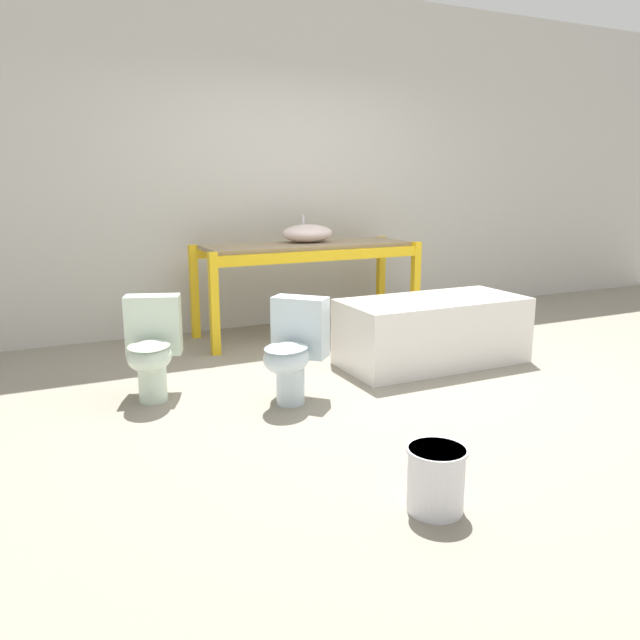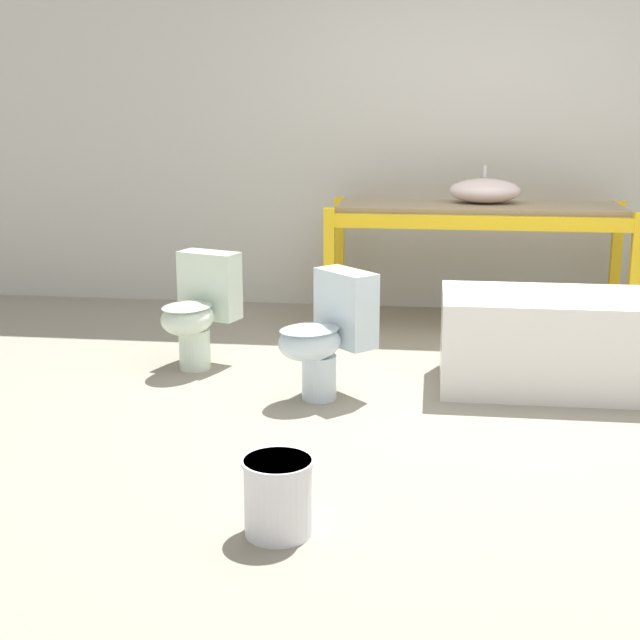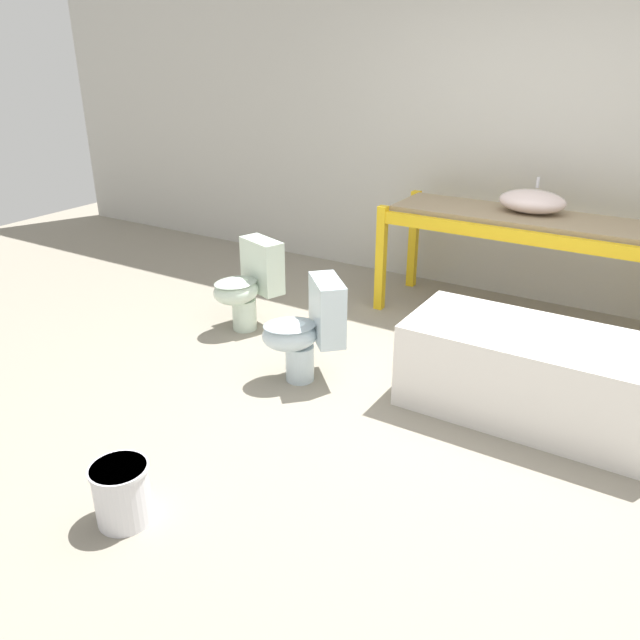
# 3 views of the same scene
# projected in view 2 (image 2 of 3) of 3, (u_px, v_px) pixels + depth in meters

# --- Properties ---
(ground_plane) EXTENTS (12.00, 12.00, 0.00)m
(ground_plane) POSITION_uv_depth(u_px,v_px,m) (482.00, 400.00, 4.72)
(ground_plane) COLOR gray
(warehouse_wall_rear) EXTENTS (10.80, 0.08, 3.20)m
(warehouse_wall_rear) POSITION_uv_depth(u_px,v_px,m) (477.00, 91.00, 6.42)
(warehouse_wall_rear) COLOR beige
(warehouse_wall_rear) RESTS_ON ground_plane
(shelving_rack) EXTENTS (2.04, 0.71, 0.85)m
(shelving_rack) POSITION_uv_depth(u_px,v_px,m) (478.00, 223.00, 6.06)
(shelving_rack) COLOR yellow
(shelving_rack) RESTS_ON ground_plane
(sink_basin) EXTENTS (0.48, 0.35, 0.25)m
(sink_basin) POSITION_uv_depth(u_px,v_px,m) (485.00, 191.00, 6.07)
(sink_basin) COLOR silver
(sink_basin) RESTS_ON shelving_rack
(bathtub_main) EXTENTS (1.46, 0.67, 0.52)m
(bathtub_main) POSITION_uv_depth(u_px,v_px,m) (576.00, 335.00, 4.85)
(bathtub_main) COLOR white
(bathtub_main) RESTS_ON ground_plane
(toilet_near) EXTENTS (0.47, 0.58, 0.67)m
(toilet_near) POSITION_uv_depth(u_px,v_px,m) (198.00, 308.00, 5.23)
(toilet_near) COLOR silver
(toilet_near) RESTS_ON ground_plane
(toilet_far) EXTENTS (0.58, 0.58, 0.67)m
(toilet_far) POSITION_uv_depth(u_px,v_px,m) (327.00, 332.00, 4.69)
(toilet_far) COLOR silver
(toilet_far) RESTS_ON ground_plane
(bucket_white) EXTENTS (0.27, 0.27, 0.29)m
(bucket_white) POSITION_uv_depth(u_px,v_px,m) (278.00, 495.00, 3.25)
(bucket_white) COLOR silver
(bucket_white) RESTS_ON ground_plane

